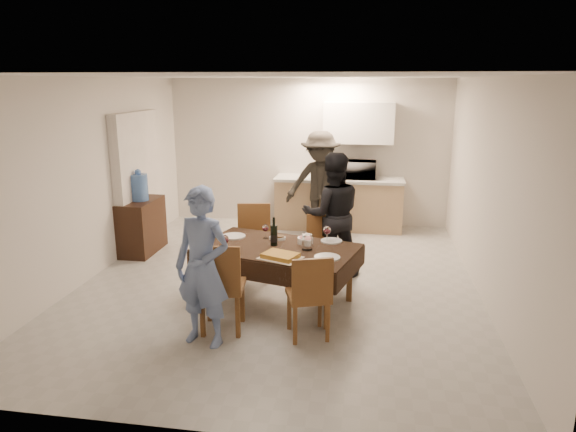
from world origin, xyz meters
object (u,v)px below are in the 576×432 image
person_near (203,267)px  microwave (360,170)px  dining_table (277,249)px  person_far (332,215)px  water_jug (139,187)px  savoury_tart (280,256)px  wine_bottle (274,231)px  person_kitchen (320,184)px  water_pitcher (307,242)px  console (142,226)px

person_near → microwave: bearing=85.0°
dining_table → person_far: person_far is taller
water_jug → savoury_tart: (2.47, -1.91, -0.29)m
microwave → person_far: 2.29m
person_far → savoury_tart: bearing=59.2°
wine_bottle → person_kitchen: bearing=84.6°
person_far → dining_table: bearing=49.0°
microwave → person_far: person_far is taller
microwave → savoury_tart: bearing=78.4°
water_pitcher → person_kitchen: bearing=92.7°
water_jug → person_far: bearing=-9.2°
water_jug → wine_bottle: size_ratio=1.18×
microwave → person_kitchen: 0.80m
wine_bottle → person_kitchen: (0.26, 2.80, 0.02)m
water_jug → person_kitchen: size_ratio=0.23×
wine_bottle → person_far: (0.60, 1.00, -0.03)m
savoury_tart → person_far: person_far is taller
person_near → console: bearing=138.2°
water_jug → microwave: (3.23, 1.78, 0.05)m
wine_bottle → dining_table: bearing=-45.0°
dining_table → person_kitchen: size_ratio=1.13×
savoury_tart → person_near: bearing=-134.1°
console → microwave: bearing=28.8°
water_pitcher → person_kitchen: person_kitchen is taller
person_near → person_far: bearing=75.2°
microwave → person_far: size_ratio=0.33×
water_pitcher → water_jug: bearing=150.0°
console → person_near: person_near is taller
console → water_jug: size_ratio=2.20×
dining_table → person_far: size_ratio=1.20×
savoury_tart → person_far: bearing=72.5°
dining_table → microwave: microwave is taller
water_pitcher → person_near: (-0.90, -1.00, 0.01)m
water_jug → person_far: person_far is taller
console → wine_bottle: bearing=-32.4°
wine_bottle → person_kitchen: size_ratio=0.19×
dining_table → console: bearing=162.3°
water_pitcher → person_kitchen: (-0.14, 2.90, 0.10)m
console → savoury_tart: 3.14m
wine_bottle → microwave: microwave is taller
dining_table → person_kitchen: bearing=100.7°
water_jug → person_kitchen: (2.59, 1.33, -0.13)m
water_pitcher → dining_table: bearing=171.9°
dining_table → water_jug: 2.84m
dining_table → savoury_tart: bearing=-60.3°
console → water_pitcher: 3.17m
wine_bottle → person_kitchen: person_kitchen is taller
savoury_tart → person_near: size_ratio=0.27×
console → person_kitchen: 2.95m
microwave → wine_bottle: bearing=74.5°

